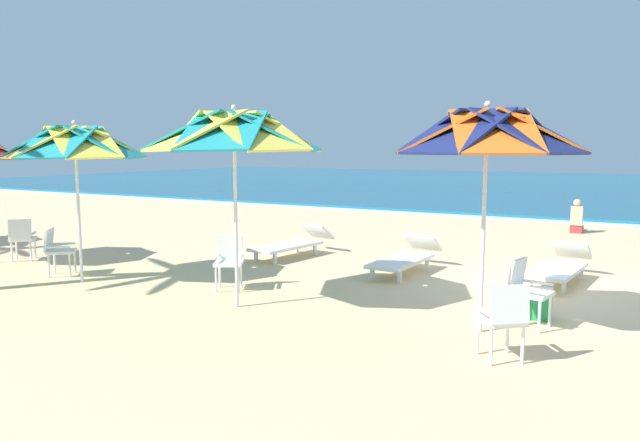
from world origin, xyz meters
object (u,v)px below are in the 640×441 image
sun_lounger_1 (560,266)px  plastic_chair_1 (527,288)px  plastic_chair_3 (57,248)px  beachgoer_seated (577,222)px  plastic_chair_2 (229,259)px  sun_lounger_3 (293,243)px  beach_umbrella_1 (234,133)px  beach_umbrella_0 (487,134)px  plastic_chair_4 (22,237)px  cooler_box (531,303)px  sun_lounger_2 (406,257)px  beach_umbrella_2 (75,144)px  plastic_chair_0 (503,316)px

sun_lounger_1 → plastic_chair_1: bearing=-91.4°
plastic_chair_3 → beachgoer_seated: beachgoer_seated is taller
plastic_chair_2 → sun_lounger_3: 3.01m
beach_umbrella_1 → plastic_chair_3: bearing=178.5°
beach_umbrella_1 → plastic_chair_3: beach_umbrella_1 is taller
beach_umbrella_0 → beachgoer_seated: size_ratio=3.06×
plastic_chair_1 → beach_umbrella_0: bearing=-131.0°
beachgoer_seated → beach_umbrella_1: bearing=-108.4°
plastic_chair_4 → cooler_box: (9.68, 0.85, -0.30)m
sun_lounger_2 → cooler_box: size_ratio=4.34×
sun_lounger_2 → beach_umbrella_2: bearing=-143.1°
beach_umbrella_2 → plastic_chair_3: bearing=170.3°
plastic_chair_4 → beach_umbrella_2: bearing=-14.8°
plastic_chair_0 → beach_umbrella_1: 4.30m
beachgoer_seated → cooler_box: bearing=-88.1°
plastic_chair_3 → beach_umbrella_1: bearing=-1.5°
beach_umbrella_0 → plastic_chair_3: beach_umbrella_0 is taller
beach_umbrella_0 → beach_umbrella_1: 3.39m
beach_umbrella_1 → plastic_chair_1: bearing=15.6°
sun_lounger_2 → beachgoer_seated: beachgoer_seated is taller
plastic_chair_4 → sun_lounger_3: bearing=34.3°
plastic_chair_3 → plastic_chair_2: bearing=12.0°
plastic_chair_1 → sun_lounger_1: (0.07, 2.85, -0.22)m
beach_umbrella_1 → sun_lounger_2: size_ratio=1.32×
plastic_chair_4 → sun_lounger_1: (9.75, 3.25, -0.22)m
sun_lounger_2 → cooler_box: 3.13m
beach_umbrella_1 → beach_umbrella_2: size_ratio=1.05×
sun_lounger_2 → beachgoer_seated: bearing=72.7°
plastic_chair_3 → beach_umbrella_2: bearing=-9.7°
beachgoer_seated → beach_umbrella_0: bearing=-90.9°
plastic_chair_4 → sun_lounger_3: 5.47m
plastic_chair_0 → plastic_chair_2: same height
plastic_chair_2 → plastic_chair_4: same height
plastic_chair_1 → beach_umbrella_2: 7.38m
beach_umbrella_0 → cooler_box: beach_umbrella_0 is taller
plastic_chair_2 → sun_lounger_3: size_ratio=0.39×
plastic_chair_4 → sun_lounger_2: size_ratio=0.40×
beach_umbrella_0 → cooler_box: bearing=65.4°
plastic_chair_3 → plastic_chair_4: (-1.83, 0.56, 0.00)m
cooler_box → beachgoer_seated: size_ratio=0.54×
beach_umbrella_2 → sun_lounger_3: 4.70m
plastic_chair_1 → sun_lounger_3: 5.83m
beach_umbrella_2 → plastic_chair_2: bearing=18.4°
plastic_chair_2 → plastic_chair_3: size_ratio=1.00×
plastic_chair_0 → plastic_chair_1: size_ratio=1.00×
plastic_chair_4 → plastic_chair_0: bearing=-6.1°
sun_lounger_1 → cooler_box: 2.40m
sun_lounger_3 → plastic_chair_3: bearing=-126.4°
plastic_chair_0 → sun_lounger_2: (-2.52, 3.76, -0.22)m
plastic_chair_4 → sun_lounger_2: 7.67m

